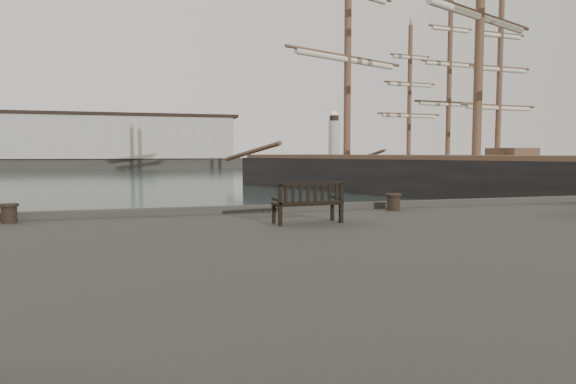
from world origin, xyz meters
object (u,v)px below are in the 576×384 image
tall_ship_far (447,175)px  bollard_left (9,213)px  bollard_right (393,202)px  bench (308,210)px  tall_ship_main (475,185)px

tall_ship_far → bollard_left: bearing=-140.1°
bollard_left → bollard_right: 9.36m
bench → bollard_left: (-6.36, 1.86, -0.07)m
bench → bollard_left: bench is taller
bollard_right → tall_ship_main: (16.06, 18.37, -0.96)m
bollard_left → bench: bearing=-16.3°
tall_ship_far → bench: bearing=-132.7°
bench → tall_ship_main: (19.06, 20.11, -1.02)m
bollard_right → bollard_left: bearing=179.2°
bollard_left → tall_ship_main: 31.31m
bollard_left → tall_ship_far: tall_ship_far is taller
bollard_left → bollard_right: size_ratio=0.95×
tall_ship_main → bench: bearing=-157.6°
bench → bollard_right: bench is taller
bench → tall_ship_far: bearing=48.5°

